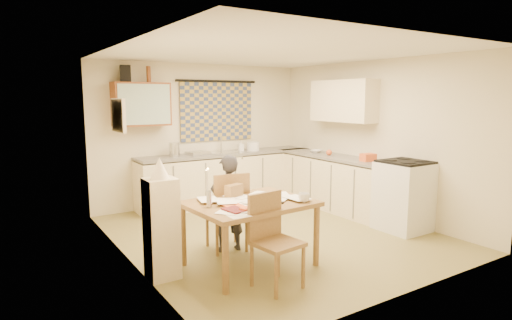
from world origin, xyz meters
TOP-DOWN VIEW (x-y plane):
  - floor at (0.00, 0.00)m, footprint 4.00×4.50m
  - ceiling at (0.00, 0.00)m, footprint 4.00×4.50m
  - wall_back at (0.00, 2.26)m, footprint 4.00×0.02m
  - wall_front at (0.00, -2.26)m, footprint 4.00×0.02m
  - wall_left at (-2.01, 0.00)m, footprint 0.02×4.50m
  - wall_right at (2.01, 0.00)m, footprint 0.02×4.50m
  - window_blind at (0.30, 2.22)m, footprint 1.45×0.03m
  - curtain_rod at (0.30, 2.20)m, footprint 1.60×0.04m
  - wall_cabinet at (-1.15, 2.08)m, footprint 0.90×0.34m
  - wall_cabinet_glass at (-1.15, 1.91)m, footprint 0.84×0.02m
  - upper_cabinet_right at (1.83, 0.55)m, footprint 0.34×1.30m
  - framed_print at (-1.97, 0.40)m, footprint 0.04×0.50m
  - print_canvas at (-1.95, 0.40)m, footprint 0.01×0.42m
  - counter_back at (0.35, 1.95)m, footprint 3.30×0.62m
  - counter_right at (1.70, 0.33)m, footprint 0.62×2.95m
  - stove at (1.70, -0.88)m, footprint 0.66×0.66m
  - sink at (0.33, 1.95)m, footprint 0.68×0.62m
  - tap at (0.33, 2.13)m, footprint 0.04×0.04m
  - dish_rack at (-0.23, 1.95)m, footprint 0.38×0.34m
  - kettle at (-0.66, 1.95)m, footprint 0.23×0.23m
  - mixing_bowl at (0.91, 1.95)m, footprint 0.25×0.25m
  - soap_bottle at (0.68, 2.00)m, footprint 0.11×0.11m
  - bowl at (1.70, 1.07)m, footprint 0.32×0.32m
  - orange_bag at (1.70, -0.17)m, footprint 0.24×0.19m
  - fruit_orange at (1.65, 0.67)m, footprint 0.10×0.10m
  - speaker at (-1.39, 2.08)m, footprint 0.20×0.23m
  - bottle_green at (-1.33, 2.08)m, footprint 0.07×0.07m
  - bottle_brown at (-1.01, 2.08)m, footprint 0.08×0.08m
  - dining_table at (-0.88, -0.81)m, footprint 1.41×1.11m
  - chair_far at (-0.85, -0.22)m, footprint 0.51×0.51m
  - chair_near at (-0.95, -1.43)m, footprint 0.48×0.48m
  - person at (-0.85, -0.25)m, footprint 0.55×0.45m
  - shelf_stand at (-1.84, -0.60)m, footprint 0.32×0.30m
  - lampshade at (-1.84, -0.60)m, footprint 0.20×0.20m
  - letter_rack at (-0.95, -0.57)m, footprint 0.24×0.16m
  - mug at (-0.38, -1.16)m, footprint 0.19×0.19m
  - magazine at (-1.32, -1.09)m, footprint 0.26×0.30m
  - book at (-1.25, -0.91)m, footprint 0.21×0.27m
  - orange_box at (-1.13, -1.14)m, footprint 0.14×0.11m
  - eyeglasses at (-0.68, -1.08)m, footprint 0.13×0.05m
  - candle_holder at (-1.38, -0.80)m, footprint 0.06×0.06m
  - candle at (-1.39, -0.77)m, footprint 0.03×0.03m
  - candle_flame at (-1.38, -0.78)m, footprint 0.02×0.02m
  - papers at (-0.82, -0.85)m, footprint 1.19×0.95m

SIDE VIEW (x-z plane):
  - floor at x=0.00m, z-range -0.02..0.00m
  - chair_near at x=-0.95m, z-range -0.18..0.77m
  - chair_far at x=-0.85m, z-range -0.19..0.81m
  - dining_table at x=-0.88m, z-range 0.00..0.75m
  - counter_right at x=1.70m, z-range -0.01..0.91m
  - counter_back at x=0.35m, z-range -0.01..0.91m
  - stove at x=1.70m, z-range 0.00..1.02m
  - shelf_stand at x=-1.84m, z-range 0.00..1.08m
  - person at x=-0.85m, z-range 0.00..1.22m
  - eyeglasses at x=-0.68m, z-range 0.75..0.77m
  - book at x=-1.25m, z-range 0.75..0.77m
  - magazine at x=-1.32m, z-range 0.75..0.77m
  - papers at x=-0.82m, z-range 0.75..0.78m
  - orange_box at x=-1.13m, z-range 0.75..0.79m
  - mug at x=-0.38m, z-range 0.75..0.85m
  - letter_rack at x=-0.95m, z-range 0.75..0.91m
  - candle_holder at x=-1.38m, z-range 0.75..0.93m
  - sink at x=0.33m, z-range 0.83..0.93m
  - bowl at x=1.70m, z-range 0.92..0.97m
  - dish_rack at x=-0.23m, z-range 0.92..0.98m
  - fruit_orange at x=1.65m, z-range 0.92..1.02m
  - orange_bag at x=1.70m, z-range 0.92..1.04m
  - mixing_bowl at x=0.91m, z-range 0.92..1.08m
  - soap_bottle at x=0.68m, z-range 0.92..1.11m
  - kettle at x=-0.66m, z-range 0.92..1.16m
  - candle at x=-1.39m, z-range 0.93..1.15m
  - tap at x=0.33m, z-range 0.92..1.20m
  - candle_flame at x=-1.38m, z-range 1.15..1.17m
  - lampshade at x=-1.84m, z-range 1.08..1.30m
  - wall_back at x=0.00m, z-range 0.00..2.50m
  - wall_front at x=0.00m, z-range 0.00..2.50m
  - wall_left at x=-2.01m, z-range 0.00..2.50m
  - wall_right at x=2.01m, z-range 0.00..2.50m
  - window_blind at x=0.30m, z-range 1.12..2.17m
  - framed_print at x=-1.97m, z-range 1.50..1.90m
  - print_canvas at x=-1.95m, z-range 1.54..1.86m
  - wall_cabinet at x=-1.15m, z-range 1.45..2.15m
  - wall_cabinet_glass at x=-1.15m, z-range 1.48..2.12m
  - upper_cabinet_right at x=1.83m, z-range 1.50..2.20m
  - curtain_rod at x=0.30m, z-range 2.18..2.22m
  - speaker at x=-1.39m, z-range 2.15..2.41m
  - bottle_green at x=-1.33m, z-range 2.15..2.41m
  - bottle_brown at x=-1.01m, z-range 2.15..2.41m
  - ceiling at x=0.00m, z-range 2.50..2.52m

